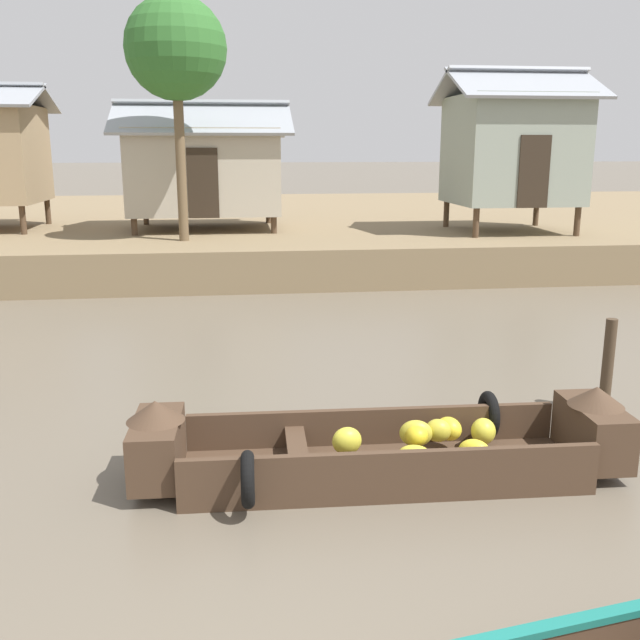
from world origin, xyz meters
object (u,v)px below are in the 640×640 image
at_px(mooring_post, 608,366).
at_px(stilt_house_mid_left, 205,169).
at_px(palm_tree_near, 176,50).
at_px(banana_boat, 386,448).
at_px(stilt_house_mid_right, 513,148).

bearing_deg(mooring_post, stilt_house_mid_left, 112.75).
height_order(palm_tree_near, mooring_post, palm_tree_near).
distance_m(banana_boat, palm_tree_near, 12.85).
distance_m(stilt_house_mid_right, palm_tree_near, 9.11).
bearing_deg(palm_tree_near, banana_boat, -76.96).
relative_size(stilt_house_mid_left, stilt_house_mid_right, 1.10).
height_order(banana_boat, palm_tree_near, palm_tree_near).
distance_m(banana_boat, stilt_house_mid_right, 14.19).
xyz_separation_m(stilt_house_mid_left, mooring_post, (5.30, -12.64, -2.06)).
bearing_deg(stilt_house_mid_right, palm_tree_near, -173.57).
bearing_deg(banana_boat, palm_tree_near, 103.04).
xyz_separation_m(palm_tree_near, mooring_post, (5.77, -10.02, -4.86)).
distance_m(stilt_house_mid_left, stilt_house_mid_right, 8.48).
bearing_deg(palm_tree_near, stilt_house_mid_left, 79.74).
bearing_deg(banana_boat, mooring_post, 24.87).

